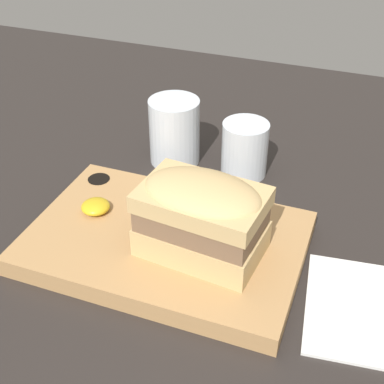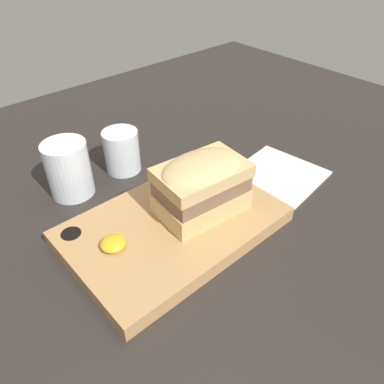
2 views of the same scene
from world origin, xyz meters
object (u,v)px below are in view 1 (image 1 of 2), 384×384
(sandwich, at_px, (202,214))
(serving_board, at_px, (165,242))
(napkin, at_px, (375,312))
(water_glass, at_px, (175,135))
(wine_glass, at_px, (244,152))

(sandwich, bearing_deg, serving_board, 168.08)
(napkin, bearing_deg, water_glass, 146.04)
(serving_board, distance_m, sandwich, 0.08)
(wine_glass, bearing_deg, napkin, -45.94)
(water_glass, relative_size, wine_glass, 1.22)
(serving_board, height_order, wine_glass, wine_glass)
(serving_board, bearing_deg, water_glass, 108.87)
(water_glass, bearing_deg, serving_board, -71.13)
(serving_board, height_order, sandwich, sandwich)
(water_glass, height_order, wine_glass, water_glass)
(sandwich, bearing_deg, napkin, -1.30)
(sandwich, height_order, water_glass, sandwich)
(napkin, bearing_deg, sandwich, 178.70)
(serving_board, xyz_separation_m, wine_glass, (0.04, 0.21, 0.02))
(napkin, bearing_deg, wine_glass, 134.06)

